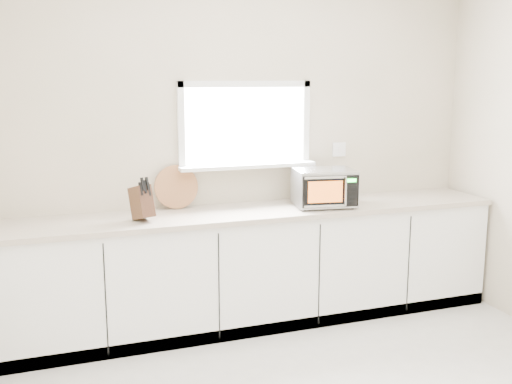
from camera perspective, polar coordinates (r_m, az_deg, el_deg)
name	(u,v)px	position (r m, az deg, el deg)	size (l,w,h in m)	color
back_wall	(245,148)	(4.85, -1.07, 4.20)	(4.00, 0.17, 2.70)	beige
cabinets	(257,268)	(4.77, 0.10, -7.27)	(3.92, 0.60, 0.88)	white
countertop	(257,212)	(4.64, 0.14, -1.90)	(3.92, 0.64, 0.04)	beige
microwave	(324,187)	(4.75, 6.52, 0.47)	(0.51, 0.44, 0.30)	black
knife_block	(142,202)	(4.32, -10.83, -0.92)	(0.17, 0.24, 0.32)	#4A2D1A
cutting_board	(176,187)	(4.68, -7.60, 0.49)	(0.34, 0.34, 0.02)	#B07844
coffee_grinder	(304,188)	(4.95, 4.57, 0.34)	(0.13, 0.13, 0.21)	#A9ABB1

